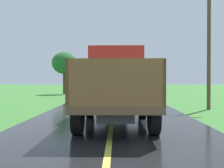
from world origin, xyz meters
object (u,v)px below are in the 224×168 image
banana_truck_far (113,81)px  utility_pole_roadside (209,36)px  roadside_tree_near_left (64,63)px  banana_truck_near (116,83)px

banana_truck_far → utility_pole_roadside: size_ratio=0.80×
roadside_tree_near_left → utility_pole_roadside: bearing=-54.9°
banana_truck_far → roadside_tree_near_left: size_ratio=1.22×
banana_truck_near → banana_truck_far: size_ratio=1.00×
roadside_tree_near_left → banana_truck_far: bearing=-48.2°
banana_truck_near → banana_truck_far: bearing=91.3°
banana_truck_near → banana_truck_far: (-0.32, 14.14, 0.00)m
banana_truck_near → utility_pole_roadside: utility_pole_roadside is taller
banana_truck_near → roadside_tree_near_left: roadside_tree_near_left is taller
banana_truck_near → roadside_tree_near_left: size_ratio=1.22×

